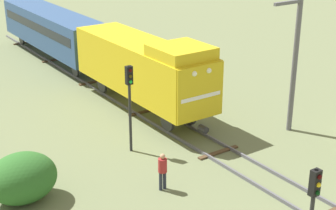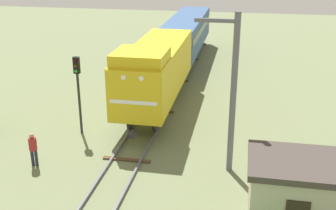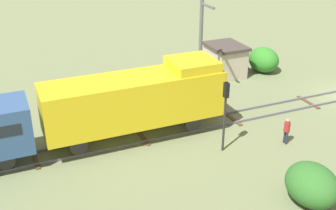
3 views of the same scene
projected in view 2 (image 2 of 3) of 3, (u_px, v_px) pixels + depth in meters
The scene contains 7 objects.
locomotive at pixel (156, 69), 26.03m from camera, with size 2.90×11.60×4.60m.
passenger_car_leading at pixel (187, 32), 38.36m from camera, with size 2.84×14.00×3.66m.
traffic_signal_mid at pixel (78, 81), 22.69m from camera, with size 0.32×0.34×4.40m.
worker_by_signal at pixel (33, 147), 19.91m from camera, with size 0.38×0.38×1.70m.
catenary_mast at pixel (232, 91), 18.49m from camera, with size 1.94×0.28×7.40m.
relay_hut at pixel (294, 193), 15.51m from camera, with size 3.50×2.90×2.74m.
bush_near at pixel (329, 203), 16.26m from camera, with size 1.66×1.36×1.21m, color #336726.
Camera 2 is at (5.40, -7.76, 9.97)m, focal length 45.00 mm.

